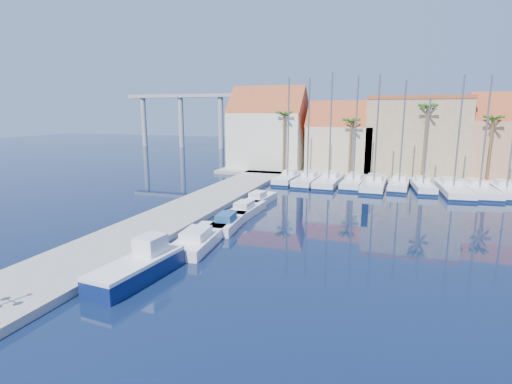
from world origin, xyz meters
The scene contains 27 objects.
ground centered at (0.00, 0.00, 0.00)m, with size 260.00×260.00×0.00m, color black.
quay_west centered at (-9.00, 13.50, 0.25)m, with size 6.00×77.00×0.50m, color gray.
shore_north centered at (10.00, 48.00, 0.25)m, with size 54.00×16.00×0.50m, color gray.
fishing_boat centered at (-4.11, 1.26, 0.77)m, with size 2.84×6.79×2.31m.
motorboat_west_0 centered at (-3.45, 7.83, 0.51)m, with size 3.06×7.51×1.40m.
motorboat_west_1 centered at (-3.18, 12.70, 0.51)m, with size 2.40×6.04×1.40m.
motorboat_west_2 centered at (-3.24, 17.44, 0.51)m, with size 2.19×6.17×1.40m.
motorboat_west_3 centered at (-3.47, 22.27, 0.51)m, with size 2.31×5.93×1.40m.
sailboat_0 centered at (-3.84, 36.58, 0.63)m, with size 2.63×9.15×14.33m.
sailboat_1 centered at (-0.93, 36.02, 0.61)m, with size 2.83×9.65×14.03m.
sailboat_2 centered at (1.96, 36.27, 0.60)m, with size 3.08×10.65×14.75m.
sailboat_3 centered at (5.21, 36.37, 0.62)m, with size 2.94×9.42×14.25m.
sailboat_4 centered at (7.85, 35.53, 0.60)m, with size 3.12×10.63×14.26m.
sailboat_5 centered at (10.95, 36.60, 0.63)m, with size 2.99×8.90×13.58m.
sailboat_6 centered at (13.71, 36.15, 0.59)m, with size 2.99×8.68×11.43m.
sailboat_7 centered at (17.06, 35.45, 0.58)m, with size 3.73×11.61×13.96m.
sailboat_8 centered at (19.95, 35.89, 0.59)m, with size 3.56×10.88×13.81m.
sailboat_9 centered at (22.88, 36.11, 0.58)m, with size 2.54×9.34×11.56m.
building_0 centered at (-10.00, 47.00, 6.52)m, with size 12.30×9.00×13.50m.
building_1 centered at (2.00, 47.00, 5.30)m, with size 10.30×8.00×11.00m.
building_2 centered at (13.00, 48.00, 6.26)m, with size 14.20×10.20×11.50m.
building_3 centered at (25.00, 47.00, 5.86)m, with size 10.30×8.00×12.00m.
palm_0 centered at (-6.00, 42.00, 9.08)m, with size 2.60×2.60×10.15m.
palm_1 centered at (4.00, 42.00, 8.14)m, with size 2.60×2.60×9.15m.
palm_2 centered at (14.00, 42.00, 10.02)m, with size 2.60×2.60×11.15m.
palm_3 centered at (22.00, 42.00, 8.61)m, with size 2.60×2.60×9.65m.
viaduct centered at (-39.07, 82.00, 10.25)m, with size 48.00×2.20×14.45m.
Camera 1 is at (9.62, -17.68, 9.77)m, focal length 28.00 mm.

